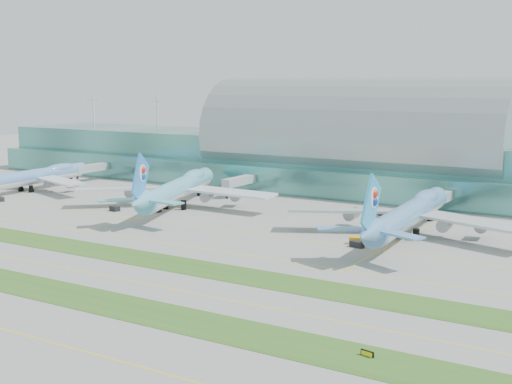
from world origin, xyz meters
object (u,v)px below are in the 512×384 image
Objects in this scene: airliner_b at (179,187)px; airliner_c at (410,212)px; airliner_a at (33,176)px; taxiway_sign_east at (367,354)px; terminal at (357,154)px.

airliner_c is at bearing -21.67° from airliner_b.
airliner_a is 28.34× the size of taxiway_sign_east.
airliner_c is at bearing -4.47° from airliner_a.
airliner_b is (70.30, 0.99, 0.97)m from airliner_a.
airliner_a is 70.31m from airliner_b.
terminal is at bearing 119.33° from airliner_c.
airliner_b reaches higher than airliner_c.
airliner_b is at bearing 173.65° from airliner_c.
taxiway_sign_east is (70.92, -155.31, -13.73)m from terminal.
terminal is 5.03× the size of airliner_a.
airliner_a is at bearing -147.48° from terminal.
airliner_a is 151.84m from airliner_c.
airliner_a is (-105.52, -67.29, -8.49)m from terminal.
airliner_a is at bearing 165.62° from taxiway_sign_east.
airliner_c is at bearing -56.02° from terminal.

